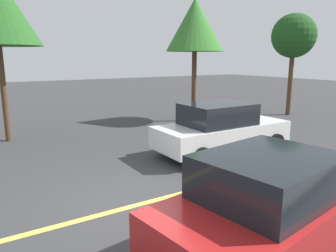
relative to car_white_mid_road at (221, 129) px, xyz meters
The scene contains 6 objects.
ground_plane 4.42m from the car_white_mid_road, 153.72° to the right, with size 80.00×80.00×0.00m, color #38383A.
lane_marking_centre 2.27m from the car_white_mid_road, 114.96° to the right, with size 28.00×0.16×0.01m, color #E0D14C.
car_white_mid_road is the anchor object (origin of this frame).
car_red_crossing 5.35m from the car_white_mid_road, 122.92° to the right, with size 4.37×2.53×1.64m.
tree_centre_verge 6.69m from the car_white_mid_road, 62.38° to the left, with size 2.71×2.71×5.73m.
tree_right_verge 9.32m from the car_white_mid_road, 24.27° to the left, with size 2.27×2.27×5.29m.
Camera 1 is at (-2.82, -5.62, 3.03)m, focal length 34.35 mm.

